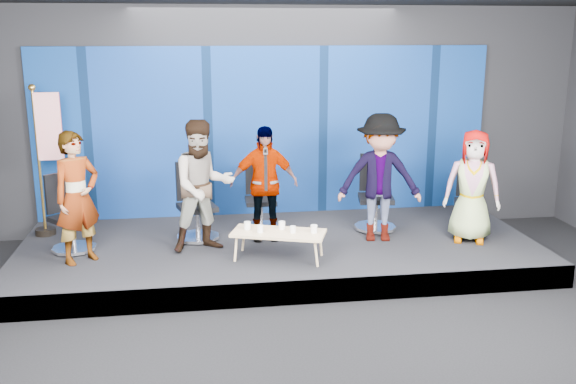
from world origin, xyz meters
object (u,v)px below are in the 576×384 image
Objects in this scene: chair_b at (196,214)px; mug_b at (260,229)px; chair_a at (70,226)px; flag_stand at (46,157)px; mug_e at (314,229)px; panelist_a at (77,198)px; panelist_b at (203,186)px; mug_c at (282,225)px; panelist_c at (264,183)px; mug_d at (293,229)px; panelist_e at (472,186)px; panelist_d at (380,178)px; mug_a at (247,226)px; chair_e at (469,209)px; coffee_table at (279,234)px; chair_d at (375,205)px; chair_c at (260,207)px.

chair_b is 11.41× the size of mug_b.
chair_a is 0.48× the size of flag_stand.
panelist_a is at bearing 172.57° from mug_e.
panelist_b is 1.14m from mug_c.
panelist_c is 3.04m from flag_stand.
mug_e is at bearing -8.03° from mug_d.
panelist_e is 2.68m from mug_c.
panelist_a is at bearing 172.63° from mug_d.
mug_c is 0.21m from mug_d.
mug_c is at bearing -151.83° from panelist_d.
panelist_d reaches higher than mug_a.
panelist_e is (-0.19, -0.46, 0.46)m from chair_e.
chair_a reaches higher than mug_c.
coffee_table is 14.58× the size of mug_d.
chair_e is 9.51× the size of mug_e.
panelist_a is 0.78× the size of flag_stand.
flag_stand reaches higher than mug_d.
panelist_e is 2.59m from mug_d.
panelist_a is 19.10× the size of mug_d.
mug_a is 1.01× the size of mug_e.
chair_d is 12.51× the size of mug_d.
chair_b is at bearing 138.49° from mug_d.
panelist_e reaches higher than chair_c.
panelist_e reaches higher than mug_d.
mug_e is (-2.46, -0.92, 0.10)m from chair_e.
chair_e is (5.56, 0.09, -0.02)m from chair_a.
panelist_a is 1.55× the size of chair_b.
flag_stand is at bearing -168.43° from panelist_e.
chair_c is 1.35m from mug_b.
panelist_c is 0.75× the size of flag_stand.
panelist_e reaches higher than chair_b.
chair_b reaches higher than chair_e.
flag_stand is (-3.05, 1.46, 0.80)m from coffee_table.
chair_b is 10.53× the size of mug_a.
chair_b reaches higher than mug_c.
chair_d is at bearing 46.23° from mug_e.
panelist_e reaches higher than mug_e.
chair_c is (0.93, 0.36, -0.03)m from chair_b.
panelist_e is (5.37, -0.38, 0.43)m from chair_a.
chair_e is at bearing -34.24° from panelist_a.
panelist_e is (1.24, -0.22, -0.11)m from panelist_d.
chair_b is at bearing -168.18° from chair_d.
mug_a is 1.17× the size of mug_d.
mug_d is (0.40, -0.07, -0.00)m from mug_b.
chair_d reaches higher than chair_a.
panelist_b is 17.05× the size of mug_a.
panelist_a is 1.74× the size of chair_e.
chair_c reaches higher than mug_a.
coffee_table is at bearing -135.63° from chair_d.
chair_b is 1.42m from coffee_table.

